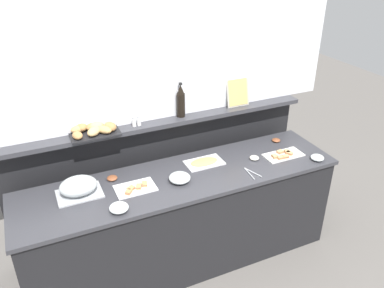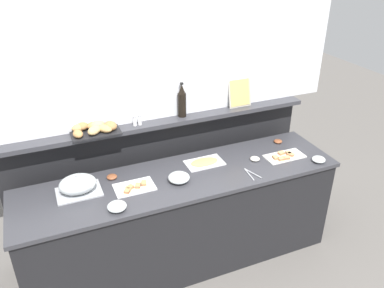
{
  "view_description": "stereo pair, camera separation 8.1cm",
  "coord_description": "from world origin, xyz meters",
  "px_view_note": "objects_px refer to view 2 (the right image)",
  "views": [
    {
      "loc": [
        -1.06,
        -2.54,
        2.69
      ],
      "look_at": [
        0.14,
        0.1,
        1.15
      ],
      "focal_mm": 36.89,
      "sensor_mm": 36.0,
      "label": 1
    },
    {
      "loc": [
        -0.98,
        -2.57,
        2.69
      ],
      "look_at": [
        0.14,
        0.1,
        1.15
      ],
      "focal_mm": 36.89,
      "sensor_mm": 36.0,
      "label": 2
    }
  ],
  "objects_px": {
    "serving_cloche": "(78,185)",
    "pepper_shaker": "(140,120)",
    "condiment_bowl_dark": "(112,177)",
    "serving_tongs": "(251,174)",
    "salt_shaker": "(135,121)",
    "sandwich_platter_front": "(135,187)",
    "sandwich_platter_side": "(284,156)",
    "glass_bowl_medium": "(117,207)",
    "cold_cuts_platter": "(204,162)",
    "wine_bottle_dark": "(182,101)",
    "glass_bowl_small": "(179,178)",
    "framed_picture": "(240,93)",
    "condiment_bowl_red": "(278,141)",
    "condiment_bowl_teal": "(255,159)",
    "bread_basket": "(94,128)",
    "glass_bowl_large": "(319,160)"
  },
  "relations": [
    {
      "from": "glass_bowl_large",
      "to": "condiment_bowl_red",
      "type": "distance_m",
      "value": 0.46
    },
    {
      "from": "sandwich_platter_front",
      "to": "glass_bowl_large",
      "type": "height_order",
      "value": "glass_bowl_large"
    },
    {
      "from": "salt_shaker",
      "to": "bread_basket",
      "type": "height_order",
      "value": "salt_shaker"
    },
    {
      "from": "wine_bottle_dark",
      "to": "serving_tongs",
      "type": "bearing_deg",
      "value": -62.0
    },
    {
      "from": "condiment_bowl_dark",
      "to": "wine_bottle_dark",
      "type": "height_order",
      "value": "wine_bottle_dark"
    },
    {
      "from": "salt_shaker",
      "to": "condiment_bowl_dark",
      "type": "bearing_deg",
      "value": -138.92
    },
    {
      "from": "sandwich_platter_side",
      "to": "glass_bowl_medium",
      "type": "xyz_separation_m",
      "value": [
        -1.56,
        -0.17,
        0.01
      ]
    },
    {
      "from": "pepper_shaker",
      "to": "glass_bowl_small",
      "type": "bearing_deg",
      "value": -72.02
    },
    {
      "from": "serving_cloche",
      "to": "pepper_shaker",
      "type": "distance_m",
      "value": 0.76
    },
    {
      "from": "glass_bowl_medium",
      "to": "framed_picture",
      "type": "height_order",
      "value": "framed_picture"
    },
    {
      "from": "condiment_bowl_dark",
      "to": "sandwich_platter_side",
      "type": "bearing_deg",
      "value": -9.65
    },
    {
      "from": "condiment_bowl_dark",
      "to": "pepper_shaker",
      "type": "relative_size",
      "value": 0.99
    },
    {
      "from": "cold_cuts_platter",
      "to": "serving_tongs",
      "type": "bearing_deg",
      "value": -47.47
    },
    {
      "from": "sandwich_platter_side",
      "to": "glass_bowl_medium",
      "type": "bearing_deg",
      "value": -173.81
    },
    {
      "from": "sandwich_platter_side",
      "to": "pepper_shaker",
      "type": "height_order",
      "value": "pepper_shaker"
    },
    {
      "from": "cold_cuts_platter",
      "to": "glass_bowl_medium",
      "type": "relative_size",
      "value": 2.33
    },
    {
      "from": "sandwich_platter_front",
      "to": "bread_basket",
      "type": "bearing_deg",
      "value": 113.03
    },
    {
      "from": "serving_tongs",
      "to": "bread_basket",
      "type": "distance_m",
      "value": 1.36
    },
    {
      "from": "condiment_bowl_teal",
      "to": "wine_bottle_dark",
      "type": "bearing_deg",
      "value": 136.56
    },
    {
      "from": "glass_bowl_medium",
      "to": "condiment_bowl_teal",
      "type": "xyz_separation_m",
      "value": [
        1.29,
        0.23,
        -0.01
      ]
    },
    {
      "from": "cold_cuts_platter",
      "to": "condiment_bowl_teal",
      "type": "height_order",
      "value": "condiment_bowl_teal"
    },
    {
      "from": "condiment_bowl_red",
      "to": "serving_tongs",
      "type": "bearing_deg",
      "value": -143.49
    },
    {
      "from": "salt_shaker",
      "to": "sandwich_platter_front",
      "type": "bearing_deg",
      "value": -108.46
    },
    {
      "from": "cold_cuts_platter",
      "to": "serving_cloche",
      "type": "bearing_deg",
      "value": -178.59
    },
    {
      "from": "sandwich_platter_side",
      "to": "glass_bowl_large",
      "type": "xyz_separation_m",
      "value": [
        0.23,
        -0.18,
        0.01
      ]
    },
    {
      "from": "cold_cuts_platter",
      "to": "salt_shaker",
      "type": "height_order",
      "value": "salt_shaker"
    },
    {
      "from": "sandwich_platter_front",
      "to": "framed_picture",
      "type": "bearing_deg",
      "value": 22.67
    },
    {
      "from": "condiment_bowl_dark",
      "to": "pepper_shaker",
      "type": "xyz_separation_m",
      "value": [
        0.33,
        0.25,
        0.35
      ]
    },
    {
      "from": "sandwich_platter_side",
      "to": "pepper_shaker",
      "type": "relative_size",
      "value": 4.13
    },
    {
      "from": "salt_shaker",
      "to": "pepper_shaker",
      "type": "xyz_separation_m",
      "value": [
        0.04,
        0.0,
        0.0
      ]
    },
    {
      "from": "condiment_bowl_dark",
      "to": "cold_cuts_platter",
      "type": "bearing_deg",
      "value": -5.34
    },
    {
      "from": "sandwich_platter_side",
      "to": "bread_basket",
      "type": "xyz_separation_m",
      "value": [
        -1.57,
        0.51,
        0.35
      ]
    },
    {
      "from": "condiment_bowl_dark",
      "to": "serving_tongs",
      "type": "height_order",
      "value": "condiment_bowl_dark"
    },
    {
      "from": "cold_cuts_platter",
      "to": "glass_bowl_large",
      "type": "bearing_deg",
      "value": -21.18
    },
    {
      "from": "serving_cloche",
      "to": "cold_cuts_platter",
      "type": "bearing_deg",
      "value": 1.41
    },
    {
      "from": "wine_bottle_dark",
      "to": "pepper_shaker",
      "type": "relative_size",
      "value": 3.63
    },
    {
      "from": "wine_bottle_dark",
      "to": "pepper_shaker",
      "type": "xyz_separation_m",
      "value": [
        -0.4,
        -0.03,
        -0.1
      ]
    },
    {
      "from": "glass_bowl_small",
      "to": "salt_shaker",
      "type": "relative_size",
      "value": 2.02
    },
    {
      "from": "serving_tongs",
      "to": "pepper_shaker",
      "type": "xyz_separation_m",
      "value": [
        -0.75,
        0.63,
        0.36
      ]
    },
    {
      "from": "glass_bowl_large",
      "to": "glass_bowl_medium",
      "type": "bearing_deg",
      "value": 179.58
    },
    {
      "from": "framed_picture",
      "to": "glass_bowl_medium",
      "type": "bearing_deg",
      "value": -152.62
    },
    {
      "from": "serving_tongs",
      "to": "framed_picture",
      "type": "relative_size",
      "value": 0.68
    },
    {
      "from": "glass_bowl_small",
      "to": "condiment_bowl_red",
      "type": "height_order",
      "value": "glass_bowl_small"
    },
    {
      "from": "condiment_bowl_teal",
      "to": "framed_picture",
      "type": "xyz_separation_m",
      "value": [
        0.09,
        0.49,
        0.44
      ]
    },
    {
      "from": "glass_bowl_small",
      "to": "glass_bowl_large",
      "type": "bearing_deg",
      "value": -8.53
    },
    {
      "from": "pepper_shaker",
      "to": "serving_cloche",
      "type": "bearing_deg",
      "value": -150.16
    },
    {
      "from": "glass_bowl_medium",
      "to": "salt_shaker",
      "type": "xyz_separation_m",
      "value": [
        0.34,
        0.67,
        0.34
      ]
    },
    {
      "from": "serving_tongs",
      "to": "wine_bottle_dark",
      "type": "bearing_deg",
      "value": 118.0
    },
    {
      "from": "wine_bottle_dark",
      "to": "bread_basket",
      "type": "relative_size",
      "value": 0.79
    },
    {
      "from": "sandwich_platter_side",
      "to": "serving_tongs",
      "type": "bearing_deg",
      "value": -162.95
    }
  ]
}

